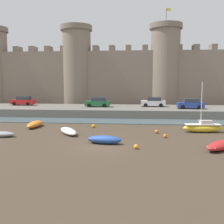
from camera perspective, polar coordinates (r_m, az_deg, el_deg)
ground_plane at (r=23.54m, az=-2.73°, el=-7.41°), size 160.00×160.00×0.00m
water_channel at (r=36.99m, az=0.19°, el=-2.02°), size 80.00×4.50×0.10m
quay_road at (r=44.07m, az=1.00°, el=0.24°), size 65.82×10.00×1.31m
castle at (r=53.99m, az=1.81°, el=8.61°), size 60.23×6.41×19.77m
rowboat_near_channel_left at (r=28.89m, az=-9.47°, el=-4.10°), size 3.13×3.93×0.65m
sailboat_foreground_left at (r=31.17m, az=19.15°, el=-3.17°), size 4.47×1.53×5.61m
rowboat_near_channel_right at (r=24.10m, az=22.62°, el=-6.66°), size 3.69×3.73×0.75m
rowboat_midflat_left at (r=24.27m, az=-1.69°, el=-6.00°), size 3.31×1.49×0.77m
rowboat_midflat_centre at (r=29.41m, az=-23.00°, el=-4.44°), size 2.89×1.25×0.58m
rowboat_foreground_centre at (r=33.94m, az=-16.45°, el=-2.54°), size 1.32×3.79×0.76m
mooring_buoy_mid_mud at (r=22.60m, az=5.27°, el=-7.53°), size 0.40×0.40×0.40m
mooring_buoy_near_channel at (r=27.19m, az=11.48°, el=-5.14°), size 0.40×0.40×0.40m
mooring_buoy_off_centre at (r=29.30m, az=9.69°, el=-4.22°), size 0.41×0.41×0.41m
mooring_buoy_near_shore at (r=32.29m, az=-4.07°, el=-3.07°), size 0.44×0.44×0.44m
car_quay_centre_east at (r=43.28m, az=16.74°, el=1.72°), size 4.14×1.96×1.62m
car_quay_centre_west at (r=45.25m, az=8.99°, el=2.15°), size 4.14×1.96×1.62m
car_quay_east at (r=49.83m, az=-18.76°, el=2.31°), size 4.14×1.96×1.62m
car_quay_west at (r=44.34m, az=-3.12°, el=2.13°), size 4.14×1.96×1.62m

